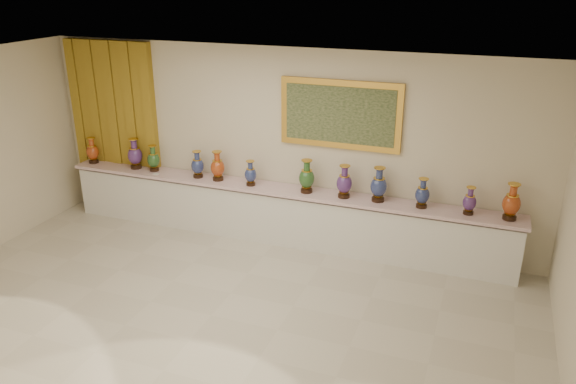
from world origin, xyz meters
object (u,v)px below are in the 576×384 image
vase_0 (93,152)px  vase_2 (153,160)px  counter (277,215)px  vase_1 (135,155)px

vase_0 → vase_2: size_ratio=1.03×
counter → vase_0: (-3.43, -0.01, 0.67)m
counter → vase_1: 2.66m
vase_1 → vase_2: size_ratio=1.18×
counter → vase_1: size_ratio=14.07×
counter → vase_1: vase_1 is taller
vase_2 → vase_0: bearing=-179.5°
vase_1 → vase_2: (0.36, -0.01, -0.04)m
counter → vase_2: vase_2 is taller
counter → vase_1: bearing=179.9°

